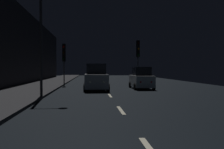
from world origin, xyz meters
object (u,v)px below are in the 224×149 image
streetlamp_overhead (48,12)px  car_parked_right_far (141,79)px  traffic_light_far_right (138,52)px  car_approaching_headlights (96,78)px  traffic_light_far_left (64,56)px

streetlamp_overhead → car_parked_right_far: (7.21, 6.82, -4.36)m
traffic_light_far_right → car_approaching_headlights: size_ratio=1.14×
traffic_light_far_left → traffic_light_far_right: traffic_light_far_right is taller
traffic_light_far_right → car_parked_right_far: traffic_light_far_right is taller
traffic_light_far_right → streetlamp_overhead: streetlamp_overhead is taller
traffic_light_far_left → streetlamp_overhead: bearing=8.7°
traffic_light_far_right → car_parked_right_far: bearing=-21.4°
streetlamp_overhead → car_approaching_headlights: (3.06, 5.61, -4.24)m
streetlamp_overhead → car_parked_right_far: bearing=43.4°
traffic_light_far_left → car_approaching_headlights: traffic_light_far_left is taller
traffic_light_far_right → car_parked_right_far: (-0.80, -5.75, -2.79)m
traffic_light_far_left → car_parked_right_far: 9.05m
streetlamp_overhead → car_approaching_headlights: bearing=61.4°
car_approaching_headlights → car_parked_right_far: 4.33m
streetlamp_overhead → traffic_light_far_left: bearing=91.1°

